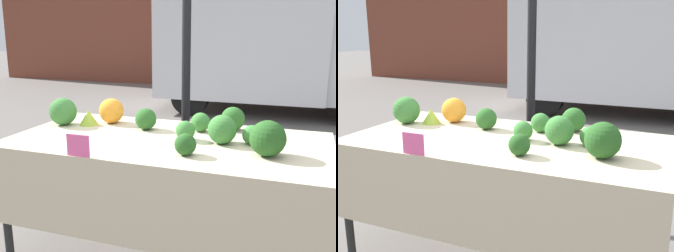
% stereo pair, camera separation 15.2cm
% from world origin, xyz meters
% --- Properties ---
extents(tent_pole, '(0.07, 0.07, 2.34)m').
position_xyz_m(tent_pole, '(-0.15, 0.86, 1.17)').
color(tent_pole, black).
rests_on(tent_pole, ground_plane).
extents(parked_truck, '(4.01, 1.93, 2.37)m').
position_xyz_m(parked_truck, '(0.11, 5.07, 1.25)').
color(parked_truck, silver).
rests_on(parked_truck, ground_plane).
extents(market_table, '(1.90, 0.98, 0.80)m').
position_xyz_m(market_table, '(0.00, -0.07, 0.71)').
color(market_table, beige).
rests_on(market_table, ground_plane).
extents(orange_cauliflower, '(0.17, 0.17, 0.17)m').
position_xyz_m(orange_cauliflower, '(-0.52, 0.26, 0.89)').
color(orange_cauliflower, orange).
rests_on(orange_cauliflower, market_table).
extents(romanesco_head, '(0.13, 0.13, 0.11)m').
position_xyz_m(romanesco_head, '(-0.64, 0.16, 0.85)').
color(romanesco_head, '#93B238').
rests_on(romanesco_head, market_table).
extents(broccoli_head_0, '(0.19, 0.19, 0.19)m').
position_xyz_m(broccoli_head_0, '(-0.80, 0.10, 0.90)').
color(broccoli_head_0, '#387533').
rests_on(broccoli_head_0, market_table).
extents(broccoli_head_1, '(0.12, 0.12, 0.12)m').
position_xyz_m(broccoli_head_1, '(0.14, 0.24, 0.86)').
color(broccoli_head_1, '#387533').
rests_on(broccoli_head_1, market_table).
extents(broccoli_head_2, '(0.17, 0.17, 0.17)m').
position_xyz_m(broccoli_head_2, '(0.33, 0.01, 0.89)').
color(broccoli_head_2, '#387533').
rests_on(broccoli_head_2, market_table).
extents(broccoli_head_3, '(0.14, 0.14, 0.14)m').
position_xyz_m(broccoli_head_3, '(-0.21, 0.17, 0.87)').
color(broccoli_head_3, '#285B23').
rests_on(broccoli_head_3, market_table).
extents(broccoli_head_4, '(0.16, 0.16, 0.16)m').
position_xyz_m(broccoli_head_4, '(0.33, 0.34, 0.88)').
color(broccoli_head_4, '#285B23').
rests_on(broccoli_head_4, market_table).
extents(broccoli_head_5, '(0.11, 0.11, 0.11)m').
position_xyz_m(broccoli_head_5, '(0.49, 0.05, 0.86)').
color(broccoli_head_5, '#387533').
rests_on(broccoli_head_5, market_table).
extents(broccoli_head_6, '(0.19, 0.19, 0.19)m').
position_xyz_m(broccoli_head_6, '(0.60, -0.14, 0.90)').
color(broccoli_head_6, '#23511E').
rests_on(broccoli_head_6, market_table).
extents(broccoli_head_7, '(0.12, 0.12, 0.12)m').
position_xyz_m(broccoli_head_7, '(0.19, -0.27, 0.86)').
color(broccoli_head_7, '#23511E').
rests_on(broccoli_head_7, market_table).
extents(broccoli_head_8, '(0.12, 0.12, 0.12)m').
position_xyz_m(broccoli_head_8, '(0.11, 0.01, 0.86)').
color(broccoli_head_8, '#387533').
rests_on(broccoli_head_8, market_table).
extents(price_sign, '(0.13, 0.01, 0.12)m').
position_xyz_m(price_sign, '(-0.33, -0.47, 0.86)').
color(price_sign, '#F45B9E').
rests_on(price_sign, market_table).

